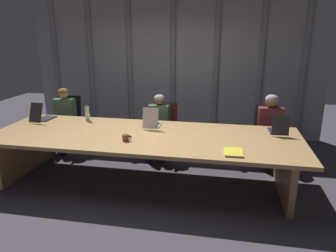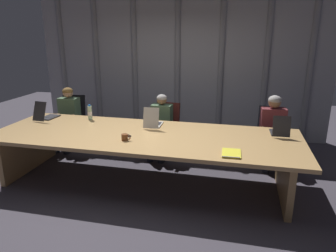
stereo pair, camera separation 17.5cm
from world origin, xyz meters
TOP-DOWN VIEW (x-y plane):
  - ground_plane at (0.00, 0.00)m, footprint 12.01×12.01m
  - conference_table at (0.00, 0.00)m, footprint 4.34×1.48m
  - curtain_backdrop at (-0.00, 2.40)m, footprint 6.00×0.17m
  - laptop_left_end at (-1.82, 0.41)m, footprint 0.25×0.47m
  - laptop_left_mid at (0.02, 0.40)m, footprint 0.25×0.42m
  - laptop_center at (1.86, 0.41)m, footprint 0.24×0.38m
  - office_chair_left_end at (-1.83, 1.18)m, footprint 0.60×0.60m
  - office_chair_left_mid at (0.02, 1.18)m, footprint 0.60×0.60m
  - office_chair_center at (1.81, 1.18)m, footprint 0.60×0.61m
  - person_left_end at (-1.81, 1.02)m, footprint 0.37×0.55m
  - person_left_mid at (-0.03, 1.02)m, footprint 0.37×0.56m
  - person_center at (1.84, 1.03)m, footprint 0.43×0.57m
  - water_bottle_primary at (-1.10, 0.54)m, footprint 0.07×0.07m
  - coffee_mug_near at (-0.17, -0.31)m, footprint 0.13×0.08m
  - conference_mic_left_side at (-0.20, -0.14)m, footprint 0.11×0.11m
  - spiral_notepad at (1.23, -0.49)m, footprint 0.23×0.31m

SIDE VIEW (x-z plane):
  - ground_plane at x=0.00m, z-range 0.00..0.00m
  - office_chair_left_mid at x=0.02m, z-range -0.12..0.79m
  - office_chair_center at x=1.81m, z-range -0.12..0.80m
  - office_chair_left_end at x=-1.83m, z-range -0.13..0.83m
  - conference_table at x=0.00m, z-range 0.23..0.97m
  - person_left_mid at x=-0.03m, z-range 0.06..1.16m
  - person_left_end at x=-1.81m, z-range 0.07..1.21m
  - person_center at x=1.84m, z-range 0.08..1.24m
  - spiral_notepad at x=1.23m, z-range 0.73..0.76m
  - conference_mic_left_side at x=-0.20m, z-range 0.74..0.77m
  - coffee_mug_near at x=-0.17m, z-range 0.74..0.82m
  - laptop_center at x=1.86m, z-range 0.64..0.94m
  - laptop_left_end at x=-1.82m, z-range 0.64..0.95m
  - laptop_left_mid at x=0.02m, z-range 0.64..0.96m
  - water_bottle_primary at x=-1.10m, z-range 0.72..0.97m
  - curtain_backdrop at x=0.00m, z-range 0.00..3.18m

